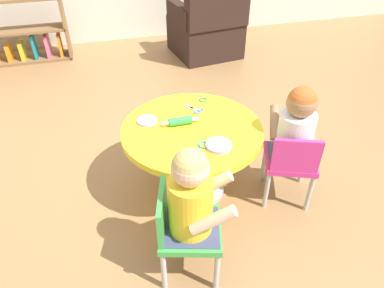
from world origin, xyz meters
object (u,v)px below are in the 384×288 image
(armchair_dark, at_px, (207,29))
(child_chair_right, at_px, (291,161))
(craft_table, at_px, (192,144))
(seated_child_right, at_px, (296,127))
(seated_child_left, at_px, (192,196))
(child_chair_left, at_px, (184,228))
(craft_scissors, at_px, (196,110))
(rolling_pin, at_px, (180,121))
(bookshelf_low, at_px, (25,34))

(armchair_dark, bearing_deg, child_chair_right, -95.49)
(craft_table, bearing_deg, seated_child_right, -20.84)
(child_chair_right, bearing_deg, armchair_dark, 84.51)
(seated_child_left, height_order, armchair_dark, armchair_dark)
(seated_child_left, bearing_deg, armchair_dark, 70.82)
(child_chair_left, distance_m, armchair_dark, 2.89)
(seated_child_left, relative_size, armchair_dark, 0.60)
(child_chair_right, relative_size, seated_child_right, 1.05)
(seated_child_right, bearing_deg, craft_scissors, 140.52)
(seated_child_right, xyz_separation_m, rolling_pin, (-0.63, 0.27, -0.02))
(seated_child_left, xyz_separation_m, seated_child_right, (0.73, 0.37, 0.00))
(bookshelf_low, height_order, rolling_pin, bookshelf_low)
(craft_table, xyz_separation_m, armchair_dark, (0.78, 2.15, -0.06))
(child_chair_right, relative_size, rolling_pin, 2.33)
(rolling_pin, height_order, craft_scissors, rolling_pin)
(child_chair_left, relative_size, bookshelf_low, 0.58)
(seated_child_left, xyz_separation_m, armchair_dark, (0.95, 2.73, -0.22))
(seated_child_right, bearing_deg, seated_child_left, -153.37)
(seated_child_right, bearing_deg, bookshelf_low, 122.96)
(child_chair_left, height_order, armchair_dark, armchair_dark)
(child_chair_left, bearing_deg, rolling_pin, 76.81)
(seated_child_left, bearing_deg, child_chair_right, 24.70)
(craft_table, xyz_separation_m, seated_child_right, (0.57, -0.22, 0.16))
(child_chair_left, distance_m, rolling_pin, 0.67)
(craft_scissors, bearing_deg, child_chair_left, -110.31)
(bookshelf_low, distance_m, rolling_pin, 2.77)
(craft_scissors, bearing_deg, seated_child_left, -107.49)
(child_chair_right, relative_size, bookshelf_low, 0.58)
(armchair_dark, bearing_deg, seated_child_right, -95.23)
(seated_child_right, bearing_deg, craft_table, 159.16)
(craft_table, bearing_deg, bookshelf_low, 115.68)
(child_chair_right, bearing_deg, seated_child_left, -155.30)
(craft_table, height_order, seated_child_right, seated_child_right)
(seated_child_right, bearing_deg, armchair_dark, 84.77)
(child_chair_left, relative_size, craft_scissors, 3.82)
(craft_table, distance_m, armchair_dark, 2.29)
(craft_table, relative_size, armchair_dark, 1.01)
(seated_child_left, bearing_deg, craft_table, 74.11)
(craft_table, bearing_deg, child_chair_right, -24.60)
(craft_table, relative_size, bookshelf_low, 0.92)
(child_chair_left, relative_size, rolling_pin, 2.33)
(child_chair_right, bearing_deg, seated_child_right, 68.67)
(craft_table, xyz_separation_m, child_chair_right, (0.55, -0.25, -0.06))
(child_chair_right, relative_size, armchair_dark, 0.63)
(seated_child_left, height_order, child_chair_right, seated_child_left)
(seated_child_left, height_order, rolling_pin, seated_child_left)
(child_chair_right, bearing_deg, rolling_pin, 153.46)
(child_chair_left, bearing_deg, armchair_dark, 70.03)
(craft_table, relative_size, rolling_pin, 3.71)
(bookshelf_low, bearing_deg, craft_scissors, -61.11)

